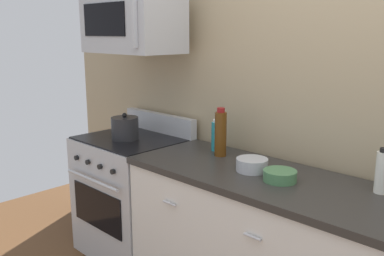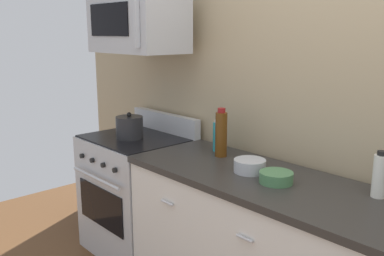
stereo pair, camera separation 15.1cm
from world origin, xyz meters
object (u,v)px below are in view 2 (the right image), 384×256
bottle_wine_amber (221,134)px  bottle_dish_soap (218,136)px  stockpot (129,127)px  microwave (137,25)px  bowl_green_glaze (276,177)px  range_oven (137,193)px  bottle_vinegar_white (380,175)px  bowl_steel_prep (250,165)px

bottle_wine_amber → bottle_dish_soap: size_ratio=1.47×
bottle_dish_soap → stockpot: bearing=-160.6°
microwave → stockpot: size_ratio=3.70×
bowl_green_glaze → stockpot: stockpot is taller
bottle_dish_soap → bottle_wine_amber: bearing=-35.3°
range_oven → stockpot: stockpot is taller
range_oven → bottle_wine_amber: 0.99m
range_oven → bottle_wine_amber: bearing=8.3°
bottle_vinegar_white → bowl_steel_prep: 0.68m
microwave → bottle_vinegar_white: (1.77, 0.13, -0.72)m
microwave → bottle_vinegar_white: 1.92m
bottle_vinegar_white → bottle_wine_amber: bottle_wine_amber is taller
range_oven → bowl_green_glaze: size_ratio=5.99×
bottle_wine_amber → bowl_green_glaze: size_ratio=1.75×
range_oven → microwave: microwave is taller
bowl_green_glaze → bowl_steel_prep: bowl_steel_prep is taller
bowl_steel_prep → stockpot: size_ratio=0.91×
stockpot → bowl_green_glaze: bearing=1.2°
stockpot → range_oven: bearing=90.0°
bowl_steel_prep → range_oven: bearing=-179.6°
range_oven → bottle_vinegar_white: 1.86m
microwave → bowl_steel_prep: size_ratio=4.09×
bottle_dish_soap → bottle_vinegar_white: bearing=-0.5°
bottle_wine_amber → stockpot: bearing=-167.9°
bottle_vinegar_white → stockpot: (-1.77, -0.23, -0.02)m
range_oven → bowl_green_glaze: 1.40m
bottle_vinegar_white → bowl_steel_prep: bottle_vinegar_white is taller
bowl_steel_prep → stockpot: 1.11m
bottle_wine_amber → bowl_steel_prep: size_ratio=1.72×
bottle_vinegar_white → bowl_steel_prep: (-0.66, -0.17, -0.07)m
range_oven → microwave: bearing=89.7°
bottle_vinegar_white → stockpot: size_ratio=1.14×
bottle_dish_soap → bowl_steel_prep: 0.47m
bottle_vinegar_white → stockpot: bearing=-172.6°
range_oven → bowl_green_glaze: bearing=-1.1°
bowl_steel_prep → bottle_vinegar_white: bearing=14.3°
microwave → bottle_dish_soap: bearing=11.7°
bowl_green_glaze → bottle_vinegar_white: bearing=24.1°
bowl_green_glaze → bowl_steel_prep: 0.21m
bottle_vinegar_white → bottle_dish_soap: bearing=179.5°
range_oven → bowl_steel_prep: bearing=0.4°
bottle_vinegar_white → bottle_wine_amber: bearing=-176.4°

